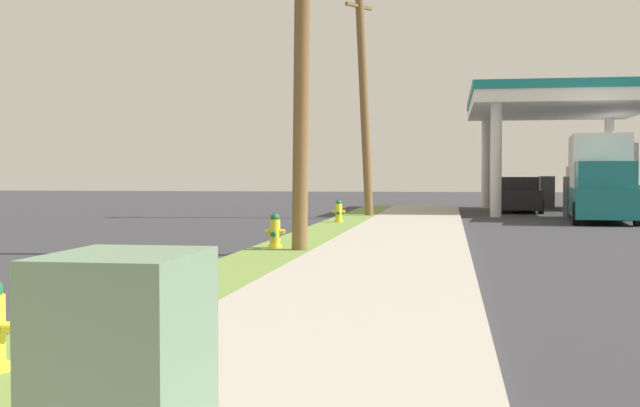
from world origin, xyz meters
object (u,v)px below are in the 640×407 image
fire_hydrant_second (275,233)px  car_black_by_near_pump (519,196)px  utility_pole_background (364,101)px  truck_tan_on_apron (600,179)px  utility_pole_midground (302,43)px  fire_hydrant_third (339,212)px  truck_teal_at_forecourt (600,180)px

fire_hydrant_second → car_black_by_near_pump: car_black_by_near_pump is taller
utility_pole_background → truck_tan_on_apron: size_ratio=1.30×
utility_pole_midground → utility_pole_background: (-0.29, 14.71, 0.14)m
utility_pole_midground → car_black_by_near_pump: utility_pole_midground is taller
utility_pole_background → fire_hydrant_third: bearing=-94.5°
truck_tan_on_apron → utility_pole_background: bearing=-136.0°
fire_hydrant_third → truck_teal_at_forecourt: bearing=25.1°
utility_pole_background → utility_pole_midground: bearing=-88.9°
utility_pole_background → truck_tan_on_apron: utility_pole_background is taller
truck_teal_at_forecourt → fire_hydrant_second: bearing=-123.1°
utility_pole_midground → utility_pole_background: bearing=91.1°
utility_pole_midground → car_black_by_near_pump: bearing=74.3°
fire_hydrant_second → utility_pole_background: bearing=88.4°
truck_teal_at_forecourt → fire_hydrant_third: bearing=-154.9°
car_black_by_near_pump → truck_teal_at_forecourt: size_ratio=0.70×
fire_hydrant_third → utility_pole_background: bearing=85.5°
fire_hydrant_third → car_black_by_near_pump: car_black_by_near_pump is taller
fire_hydrant_second → truck_tan_on_apron: truck_tan_on_apron is taller
fire_hydrant_second → utility_pole_background: 14.66m
fire_hydrant_second → car_black_by_near_pump: bearing=72.1°
fire_hydrant_third → truck_tan_on_apron: 18.09m
utility_pole_midground → truck_tan_on_apron: utility_pole_midground is taller
fire_hydrant_third → car_black_by_near_pump: size_ratio=0.16×
fire_hydrant_third → utility_pole_background: 6.03m
truck_teal_at_forecourt → utility_pole_background: bearing=177.8°
utility_pole_background → truck_teal_at_forecourt: 9.06m
car_black_by_near_pump → truck_tan_on_apron: (4.09, 3.42, 0.77)m
truck_teal_at_forecourt → utility_pole_midground: bearing=-119.9°
fire_hydrant_second → utility_pole_background: utility_pole_background is taller
car_black_by_near_pump → utility_pole_background: bearing=-133.6°
fire_hydrant_third → truck_teal_at_forecourt: 9.89m
utility_pole_background → truck_tan_on_apron: bearing=44.0°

